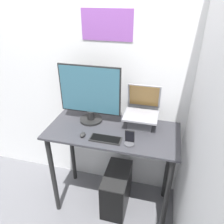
% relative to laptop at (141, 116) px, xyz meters
% --- Properties ---
extents(ground_plane, '(12.00, 12.00, 0.00)m').
position_rel_laptop_xyz_m(ground_plane, '(-0.23, -0.42, -1.02)').
color(ground_plane, slate).
extents(wall_back, '(6.00, 0.06, 2.60)m').
position_rel_laptop_xyz_m(wall_back, '(-0.23, 0.21, 0.28)').
color(wall_back, silver).
rests_on(wall_back, ground_plane).
extents(wall_side_right, '(0.05, 6.00, 2.60)m').
position_rel_laptop_xyz_m(wall_side_right, '(0.44, -0.42, 0.28)').
color(wall_side_right, silver).
rests_on(wall_side_right, ground_plane).
extents(desk, '(1.16, 0.55, 0.93)m').
position_rel_laptop_xyz_m(desk, '(-0.23, -0.15, -0.28)').
color(desk, '#333338').
rests_on(desk, ground_plane).
extents(laptop, '(0.30, 0.31, 0.35)m').
position_rel_laptop_xyz_m(laptop, '(0.00, 0.00, 0.00)').
color(laptop, '#4C4C51').
rests_on(laptop, desk).
extents(monitor, '(0.56, 0.21, 0.53)m').
position_rel_laptop_xyz_m(monitor, '(-0.46, -0.04, 0.16)').
color(monitor, black).
rests_on(monitor, desk).
extents(keyboard, '(0.26, 0.10, 0.02)m').
position_rel_laptop_xyz_m(keyboard, '(-0.25, -0.30, -0.08)').
color(keyboard, black).
rests_on(keyboard, desk).
extents(mouse, '(0.04, 0.07, 0.03)m').
position_rel_laptop_xyz_m(mouse, '(-0.45, -0.30, -0.08)').
color(mouse, '#262626').
rests_on(mouse, desk).
extents(cell_phone, '(0.08, 0.08, 0.13)m').
position_rel_laptop_xyz_m(cell_phone, '(-0.05, -0.32, -0.05)').
color(cell_phone, '#4C4C51').
rests_on(cell_phone, desk).
extents(computer_tower, '(0.24, 0.46, 0.43)m').
position_rel_laptop_xyz_m(computer_tower, '(-0.18, -0.16, -0.81)').
color(computer_tower, black).
rests_on(computer_tower, ground_plane).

